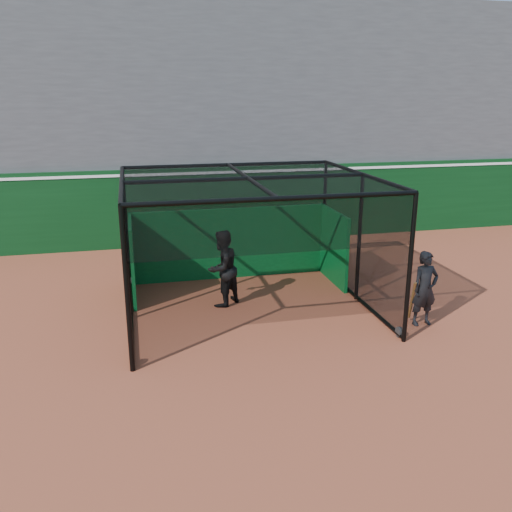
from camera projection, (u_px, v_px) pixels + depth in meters
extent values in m
plane|color=#96452B|center=(234.00, 361.00, 10.08)|extent=(120.00, 120.00, 0.00)
cube|color=#093212|center=(184.00, 206.00, 17.65)|extent=(50.00, 0.45, 2.50)
cube|color=white|center=(183.00, 173.00, 17.33)|extent=(50.00, 0.50, 0.08)
cube|color=#4C4C4F|center=(171.00, 118.00, 20.51)|extent=(50.00, 7.85, 7.75)
cube|color=#4C4C4F|center=(160.00, 4.00, 22.41)|extent=(50.00, 0.30, 1.20)
cube|color=#08501F|center=(230.00, 243.00, 14.42)|extent=(5.21, 0.10, 1.90)
cylinder|color=black|center=(132.00, 360.00, 9.89)|extent=(0.08, 0.22, 0.22)
cylinder|color=black|center=(399.00, 332.00, 11.05)|extent=(0.08, 0.22, 0.22)
cylinder|color=black|center=(130.00, 282.00, 14.01)|extent=(0.08, 0.22, 0.22)
cylinder|color=black|center=(325.00, 267.00, 15.16)|extent=(0.08, 0.22, 0.22)
imported|color=black|center=(222.00, 268.00, 12.52)|extent=(1.11, 1.08, 1.80)
imported|color=black|center=(425.00, 289.00, 11.47)|extent=(0.62, 0.44, 1.63)
cylinder|color=#593819|center=(412.00, 300.00, 11.54)|extent=(0.15, 0.35, 0.92)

